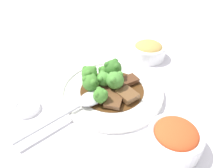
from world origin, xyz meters
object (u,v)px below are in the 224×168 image
at_px(beef_strip_0, 127,95).
at_px(beef_strip_1, 101,93).
at_px(main_plate, 112,91).
at_px(broccoli_floret_2, 115,80).
at_px(broccoli_floret_0, 104,71).
at_px(broccoli_floret_4, 101,95).
at_px(side_bowl_kimchi, 175,138).
at_px(broccoli_floret_6, 91,83).
at_px(beef_strip_2, 115,99).
at_px(beef_strip_3, 127,81).
at_px(broccoli_floret_3, 113,68).
at_px(sauce_dish, 27,108).
at_px(broccoli_floret_1, 104,79).
at_px(serving_spoon, 86,101).
at_px(side_bowl_appetizer, 148,50).
at_px(broccoli_floret_5, 89,74).

relative_size(beef_strip_0, beef_strip_1, 0.91).
bearing_deg(main_plate, broccoli_floret_2, 136.31).
xyz_separation_m(broccoli_floret_0, broccoli_floret_2, (-0.02, 0.05, 0.01)).
bearing_deg(broccoli_floret_4, side_bowl_kimchi, 135.69).
height_order(main_plate, broccoli_floret_6, broccoli_floret_6).
distance_m(beef_strip_2, broccoli_floret_0, 0.10).
xyz_separation_m(beef_strip_3, broccoli_floret_3, (0.03, -0.02, 0.03)).
distance_m(main_plate, side_bowl_kimchi, 0.21).
bearing_deg(beef_strip_1, broccoli_floret_3, -120.44).
height_order(beef_strip_1, broccoli_floret_2, broccoli_floret_2).
distance_m(broccoli_floret_0, sauce_dish, 0.21).
distance_m(beef_strip_0, broccoli_floret_1, 0.07).
distance_m(broccoli_floret_3, side_bowl_kimchi, 0.24).
relative_size(serving_spoon, sauce_dish, 3.31).
distance_m(broccoli_floret_2, sauce_dish, 0.22).
distance_m(broccoli_floret_3, serving_spoon, 0.12).
distance_m(beef_strip_2, broccoli_floret_4, 0.04).
bearing_deg(side_bowl_appetizer, broccoli_floret_1, 44.55).
bearing_deg(beef_strip_0, side_bowl_appetizer, -117.47).
distance_m(main_plate, broccoli_floret_4, 0.07).
xyz_separation_m(broccoli_floret_0, broccoli_floret_4, (0.02, 0.10, 0.00)).
relative_size(beef_strip_0, broccoli_floret_5, 1.15).
relative_size(beef_strip_1, beef_strip_3, 0.98).
bearing_deg(broccoli_floret_6, broccoli_floret_5, -87.31).
distance_m(broccoli_floret_2, broccoli_floret_5, 0.07).
bearing_deg(beef_strip_1, main_plate, -144.23).
bearing_deg(sauce_dish, beef_strip_3, -167.93).
distance_m(broccoli_floret_1, broccoli_floret_4, 0.06).
height_order(beef_strip_3, broccoli_floret_2, broccoli_floret_2).
relative_size(beef_strip_3, broccoli_floret_1, 1.61).
height_order(beef_strip_1, broccoli_floret_1, broccoli_floret_1).
height_order(beef_strip_0, broccoli_floret_2, broccoli_floret_2).
height_order(broccoli_floret_3, side_bowl_kimchi, broccoli_floret_3).
distance_m(beef_strip_2, side_bowl_appetizer, 0.25).
height_order(beef_strip_0, side_bowl_appetizer, side_bowl_appetizer).
relative_size(beef_strip_3, serving_spoon, 0.34).
bearing_deg(side_bowl_appetizer, broccoli_floret_4, 51.59).
bearing_deg(broccoli_floret_1, beef_strip_0, 137.62).
height_order(beef_strip_1, broccoli_floret_3, broccoli_floret_3).
bearing_deg(broccoli_floret_1, broccoli_floret_0, -98.33).
relative_size(main_plate, beef_strip_1, 4.00).
distance_m(broccoli_floret_1, side_bowl_kimchi, 0.23).
height_order(serving_spoon, side_bowl_kimchi, side_bowl_kimchi).
bearing_deg(main_plate, beef_strip_1, 35.77).
relative_size(broccoli_floret_1, broccoli_floret_4, 1.06).
distance_m(beef_strip_1, serving_spoon, 0.05).
bearing_deg(broccoli_floret_0, broccoli_floret_5, 26.72).
height_order(beef_strip_3, sauce_dish, beef_strip_3).
height_order(beef_strip_2, broccoli_floret_4, broccoli_floret_4).
height_order(beef_strip_3, side_bowl_kimchi, side_bowl_kimchi).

